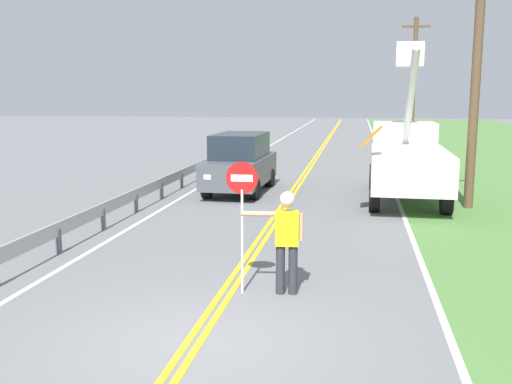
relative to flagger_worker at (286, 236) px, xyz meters
The scene contains 12 objects.
ground_plane 2.70m from the flagger_worker, 114.67° to the right, with size 160.00×160.00×0.00m, color slate.
centerline_yellow_left 17.80m from the flagger_worker, 93.64° to the left, with size 0.11×110.00×0.01m, color yellow.
centerline_yellow_right 17.79m from the flagger_worker, 93.06° to the left, with size 0.11×110.00×0.01m, color yellow.
edge_line_right 17.95m from the flagger_worker, 81.78° to the left, with size 0.12×110.00×0.01m, color silver.
edge_line_left 18.36m from the flagger_worker, 104.66° to the left, with size 0.12×110.00×0.01m, color silver.
flagger_worker is the anchor object (origin of this frame).
stop_sign_paddle 1.02m from the flagger_worker, behind, with size 0.56×0.04×2.33m.
utility_bucket_truck 10.54m from the flagger_worker, 74.51° to the left, with size 2.79×6.85×5.19m.
oncoming_suv_nearest 10.78m from the flagger_worker, 105.64° to the left, with size 2.02×4.66×2.10m.
utility_pole_near 10.32m from the flagger_worker, 62.20° to the left, with size 1.80×0.28×7.57m.
utility_pole_mid 30.53m from the flagger_worker, 81.02° to the left, with size 1.80×0.28×8.38m.
guardrail_left_shoulder 13.11m from the flagger_worker, 113.58° to the left, with size 0.10×32.00×0.71m.
Camera 1 is at (2.19, -7.45, 3.47)m, focal length 40.63 mm.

